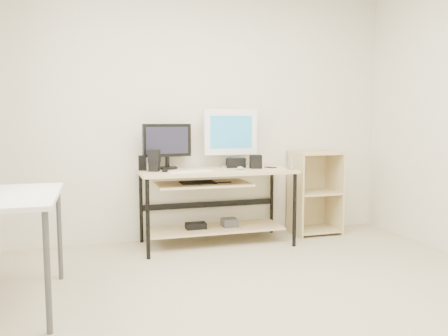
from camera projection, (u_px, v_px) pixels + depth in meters
room at (266, 105)px, 2.64m from camera, size 4.01×4.01×2.62m
desk at (214, 191)px, 4.30m from camera, size 1.50×0.65×0.75m
side_table at (9, 207)px, 2.80m from camera, size 0.60×1.00×0.75m
shelf_unit at (313, 192)px, 4.79m from camera, size 0.50×0.40×0.90m
black_monitor at (167, 143)px, 4.33m from camera, size 0.49×0.20×0.45m
white_imac at (231, 134)px, 4.50m from camera, size 0.56×0.18×0.60m
keyboard at (191, 171)px, 4.07m from camera, size 0.42×0.18×0.01m
mouse at (240, 168)px, 4.27m from camera, size 0.07×0.10×0.03m
center_speaker at (236, 163)px, 4.46m from camera, size 0.20×0.10×0.10m
speaker_left at (154, 160)px, 4.12m from camera, size 0.13×0.13×0.20m
speaker_right at (256, 162)px, 4.39m from camera, size 0.13×0.13×0.14m
audio_controller at (143, 163)px, 4.19m from camera, size 0.08×0.06×0.15m
volume_puck at (165, 170)px, 4.08m from camera, size 0.07×0.07×0.03m
smartphone at (271, 167)px, 4.46m from camera, size 0.10×0.13×0.01m
coaster at (290, 169)px, 4.29m from camera, size 0.10×0.10×0.01m
drinking_glass at (290, 162)px, 4.28m from camera, size 0.08×0.08×0.13m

